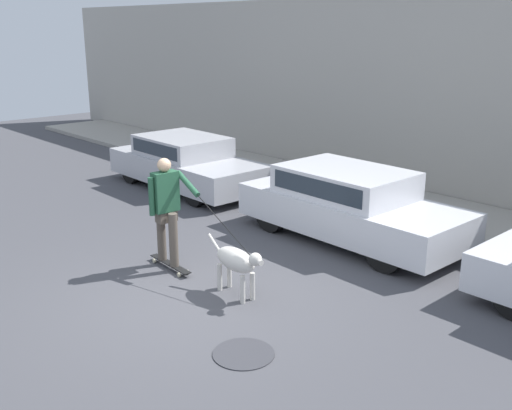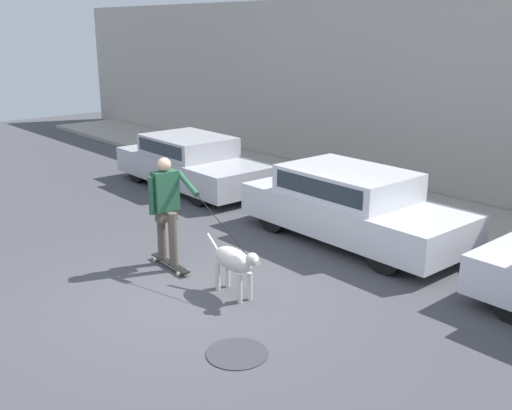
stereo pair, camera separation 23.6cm
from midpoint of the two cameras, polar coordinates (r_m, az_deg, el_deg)
The scene contains 8 objects.
ground_plane at distance 8.47m, azimuth -5.30°, elevation -8.71°, with size 36.00×36.00×0.00m, color #47474C.
back_wall at distance 13.16m, azimuth 20.41°, elevation 9.20°, with size 32.00×0.30×4.28m.
sidewalk_curb at distance 12.44m, azimuth 16.48°, elevation -0.65°, with size 30.00×2.33×0.12m.
parked_car_0 at distance 13.93m, azimuth -5.67°, elevation 4.01°, with size 4.18×1.75×1.19m.
parked_car_1 at distance 10.53m, azimuth 9.73°, elevation -0.09°, with size 4.11×1.74×1.26m.
dog at distance 8.28m, azimuth -1.25°, elevation -5.38°, with size 1.22×0.36×0.76m.
skateboarder at distance 9.17m, azimuth -7.80°, elevation -0.09°, with size 2.35×0.56×1.75m.
manhole_cover at distance 7.09m, azimuth -0.83°, elevation -13.96°, with size 0.72×0.72×0.01m.
Camera 2 is at (6.31, -4.35, 3.62)m, focal length 42.00 mm.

